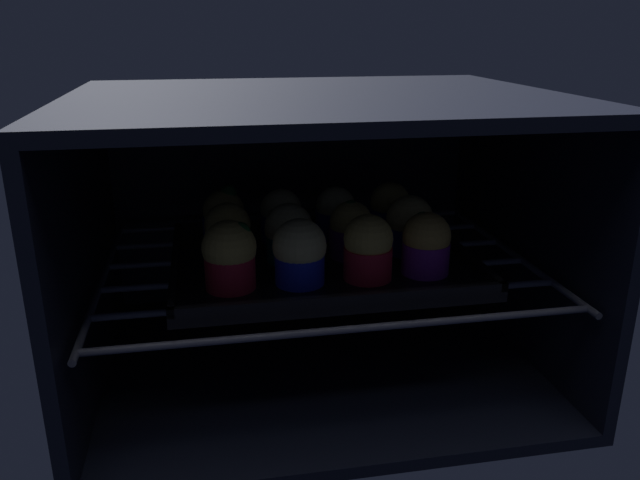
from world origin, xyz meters
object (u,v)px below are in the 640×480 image
object	(u,v)px
muffin_row1_col0	(228,234)
muffin_row2_col3	(390,210)
baking_tray	(320,261)
muffin_row1_col1	(289,234)
muffin_row2_col1	(281,217)
muffin_row0_col0	(230,255)
muffin_row0_col2	(368,248)
muffin_row2_col0	(224,218)
muffin_row0_col1	(300,253)
muffin_row2_col2	(336,213)
muffin_row0_col3	(426,244)
muffin_row1_col3	(409,226)
muffin_row1_col2	(351,230)

from	to	relation	value
muffin_row1_col0	muffin_row2_col3	size ratio (longest dim) A/B	1.02
baking_tray	muffin_row1_col1	xyz separation A→B (cm)	(-4.02, -0.30, 3.97)
muffin_row2_col1	muffin_row1_col0	bearing A→B (deg)	-136.79
muffin_row0_col0	muffin_row0_col2	xyz separation A→B (cm)	(15.79, -0.13, -0.16)
muffin_row0_col2	muffin_row2_col0	world-z (taller)	muffin_row2_col0
muffin_row0_col0	muffin_row1_col1	world-z (taller)	muffin_row0_col0
muffin_row0_col1	muffin_row0_col2	bearing A→B (deg)	-0.70
baking_tray	muffin_row2_col2	bearing A→B (deg)	64.50
muffin_row0_col2	muffin_row2_col3	bearing A→B (deg)	64.80
muffin_row0_col2	muffin_row2_col2	distance (cm)	15.55
muffin_row0_col3	muffin_row1_col1	size ratio (longest dim) A/B	1.02
muffin_row1_col3	baking_tray	bearing A→B (deg)	178.50
baking_tray	muffin_row2_col2	world-z (taller)	muffin_row2_col2
muffin_row0_col0	muffin_row0_col3	xyz separation A→B (cm)	(22.99, 0.38, -0.26)
muffin_row2_col0	muffin_row2_col2	world-z (taller)	muffin_row2_col0
muffin_row1_col1	muffin_row2_col3	distance (cm)	17.04
baking_tray	muffin_row1_col1	size ratio (longest dim) A/B	5.05
baking_tray	muffin_row1_col0	world-z (taller)	muffin_row1_col0
muffin_row1_col1	muffin_row1_col2	distance (cm)	7.99
baking_tray	muffin_row2_col1	world-z (taller)	muffin_row2_col1
muffin_row1_col3	muffin_row1_col0	bearing A→B (deg)	178.47
muffin_row2_col1	muffin_row2_col3	world-z (taller)	muffin_row2_col3
baking_tray	muffin_row2_col3	world-z (taller)	muffin_row2_col3
muffin_row1_col0	muffin_row2_col1	bearing A→B (deg)	43.21
baking_tray	muffin_row1_col1	distance (cm)	5.65
muffin_row0_col1	muffin_row1_col1	distance (cm)	7.54
muffin_row0_col0	muffin_row0_col3	bearing A→B (deg)	0.94
muffin_row2_col0	muffin_row2_col2	bearing A→B (deg)	0.96
muffin_row0_col1	muffin_row2_col1	size ratio (longest dim) A/B	1.06
muffin_row0_col2	muffin_row1_col1	world-z (taller)	muffin_row0_col2
muffin_row0_col2	muffin_row1_col0	xyz separation A→B (cm)	(-15.64, 8.25, -0.10)
muffin_row0_col1	muffin_row1_col1	size ratio (longest dim) A/B	1.04
muffin_row2_col1	muffin_row2_col0	bearing A→B (deg)	-179.84
muffin_row1_col3	muffin_row2_col3	world-z (taller)	same
muffin_row1_col1	muffin_row2_col1	world-z (taller)	muffin_row1_col1
muffin_row0_col1	muffin_row1_col3	xyz separation A→B (cm)	(15.46, 7.54, -0.03)
baking_tray	muffin_row0_col2	size ratio (longest dim) A/B	4.78
muffin_row2_col0	muffin_row2_col3	distance (cm)	22.96
muffin_row0_col2	muffin_row1_col0	size ratio (longest dim) A/B	1.01
muffin_row0_col3	muffin_row2_col3	size ratio (longest dim) A/B	1.00
muffin_row1_col0	muffin_row1_col2	world-z (taller)	muffin_row1_col0
muffin_row0_col3	muffin_row2_col3	world-z (taller)	same
muffin_row0_col0	muffin_row2_col2	world-z (taller)	muffin_row0_col0
muffin_row0_col0	muffin_row1_col0	world-z (taller)	muffin_row0_col0
baking_tray	muffin_row2_col1	distance (cm)	9.24
muffin_row1_col0	muffin_row1_col1	distance (cm)	7.51
baking_tray	muffin_row1_col2	world-z (taller)	muffin_row1_col2
muffin_row2_col1	muffin_row2_col2	size ratio (longest dim) A/B	1.01
muffin_row2_col3	muffin_row2_col1	bearing A→B (deg)	179.43
baking_tray	muffin_row0_col0	bearing A→B (deg)	-146.15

